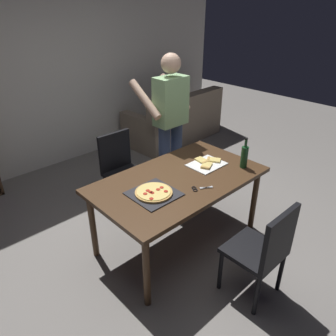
# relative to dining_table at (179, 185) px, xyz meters

# --- Properties ---
(ground_plane) EXTENTS (12.00, 12.00, 0.00)m
(ground_plane) POSITION_rel_dining_table_xyz_m (0.00, 0.00, -0.68)
(ground_plane) COLOR gray
(back_wall) EXTENTS (6.40, 0.10, 2.80)m
(back_wall) POSITION_rel_dining_table_xyz_m (0.00, 2.60, 0.72)
(back_wall) COLOR silver
(back_wall) RESTS_ON ground_plane
(dining_table) EXTENTS (1.64, 0.96, 0.75)m
(dining_table) POSITION_rel_dining_table_xyz_m (0.00, 0.00, 0.00)
(dining_table) COLOR #4C331E
(dining_table) RESTS_ON ground_plane
(chair_near_camera) EXTENTS (0.42, 0.42, 0.90)m
(chair_near_camera) POSITION_rel_dining_table_xyz_m (-0.00, -0.96, -0.17)
(chair_near_camera) COLOR black
(chair_near_camera) RESTS_ON ground_plane
(chair_far_side) EXTENTS (0.42, 0.42, 0.90)m
(chair_far_side) POSITION_rel_dining_table_xyz_m (0.00, 0.96, -0.17)
(chair_far_side) COLOR black
(chair_far_side) RESTS_ON ground_plane
(couch) EXTENTS (1.74, 0.94, 0.85)m
(couch) POSITION_rel_dining_table_xyz_m (1.90, 1.99, -0.37)
(couch) COLOR gray
(couch) RESTS_ON ground_plane
(person_serving_pizza) EXTENTS (0.55, 0.54, 1.75)m
(person_serving_pizza) POSITION_rel_dining_table_xyz_m (0.58, 0.74, 0.32)
(person_serving_pizza) COLOR #38476B
(person_serving_pizza) RESTS_ON ground_plane
(pepperoni_pizza_on_tray) EXTENTS (0.39, 0.39, 0.04)m
(pepperoni_pizza_on_tray) POSITION_rel_dining_table_xyz_m (-0.36, -0.06, 0.09)
(pepperoni_pizza_on_tray) COLOR #2D2D33
(pepperoni_pizza_on_tray) RESTS_ON dining_table
(pizza_slices_on_towel) EXTENTS (0.37, 0.29, 0.03)m
(pizza_slices_on_towel) POSITION_rel_dining_table_xyz_m (0.41, 0.01, 0.08)
(pizza_slices_on_towel) COLOR white
(pizza_slices_on_towel) RESTS_ON dining_table
(wine_bottle) EXTENTS (0.07, 0.07, 0.32)m
(wine_bottle) POSITION_rel_dining_table_xyz_m (0.63, -0.28, 0.19)
(wine_bottle) COLOR #194723
(wine_bottle) RESTS_ON dining_table
(kitchen_scissors) EXTENTS (0.19, 0.15, 0.01)m
(kitchen_scissors) POSITION_rel_dining_table_xyz_m (-0.01, -0.26, 0.08)
(kitchen_scissors) COLOR silver
(kitchen_scissors) RESTS_ON dining_table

